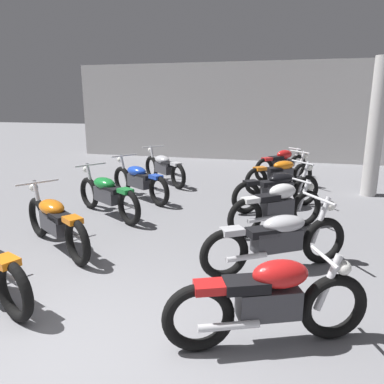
{
  "coord_description": "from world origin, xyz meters",
  "views": [
    {
      "loc": [
        1.71,
        -2.31,
        2.24
      ],
      "look_at": [
        0.0,
        4.22,
        0.55
      ],
      "focal_mm": 34.47,
      "sensor_mm": 36.0,
      "label": 1
    }
  ],
  "objects_px": {
    "motorcycle_right_row_4": "(281,173)",
    "motorcycle_right_row_2": "(278,206)",
    "motorcycle_left_row_2": "(107,194)",
    "motorcycle_right_row_3": "(278,188)",
    "motorcycle_right_row_0": "(269,300)",
    "motorcycle_right_row_1": "(278,239)",
    "motorcycle_left_row_1": "(55,221)",
    "motorcycle_left_row_4": "(164,167)",
    "support_pillar": "(376,128)",
    "motorcycle_left_row_3": "(139,180)",
    "motorcycle_right_row_5": "(282,164)"
  },
  "relations": [
    {
      "from": "motorcycle_left_row_2",
      "to": "motorcycle_right_row_3",
      "type": "relative_size",
      "value": 1.07
    },
    {
      "from": "motorcycle_left_row_1",
      "to": "motorcycle_right_row_1",
      "type": "bearing_deg",
      "value": 1.79
    },
    {
      "from": "motorcycle_left_row_4",
      "to": "motorcycle_right_row_5",
      "type": "bearing_deg",
      "value": 24.32
    },
    {
      "from": "support_pillar",
      "to": "motorcycle_left_row_2",
      "type": "xyz_separation_m",
      "value": [
        -5.31,
        -3.09,
        -1.15
      ]
    },
    {
      "from": "motorcycle_right_row_4",
      "to": "motorcycle_right_row_2",
      "type": "bearing_deg",
      "value": -89.48
    },
    {
      "from": "motorcycle_left_row_1",
      "to": "motorcycle_right_row_2",
      "type": "distance_m",
      "value": 3.65
    },
    {
      "from": "motorcycle_right_row_3",
      "to": "motorcycle_right_row_5",
      "type": "height_order",
      "value": "motorcycle_right_row_3"
    },
    {
      "from": "motorcycle_left_row_2",
      "to": "motorcycle_right_row_3",
      "type": "xyz_separation_m",
      "value": [
        3.22,
        1.34,
        0.0
      ]
    },
    {
      "from": "motorcycle_right_row_1",
      "to": "motorcycle_left_row_2",
      "type": "bearing_deg",
      "value": 154.11
    },
    {
      "from": "motorcycle_right_row_1",
      "to": "motorcycle_right_row_5",
      "type": "distance_m",
      "value": 6.08
    },
    {
      "from": "motorcycle_left_row_3",
      "to": "motorcycle_right_row_4",
      "type": "distance_m",
      "value": 3.53
    },
    {
      "from": "motorcycle_right_row_1",
      "to": "motorcycle_right_row_2",
      "type": "bearing_deg",
      "value": 91.97
    },
    {
      "from": "support_pillar",
      "to": "motorcycle_right_row_2",
      "type": "bearing_deg",
      "value": -123.16
    },
    {
      "from": "support_pillar",
      "to": "motorcycle_right_row_2",
      "type": "xyz_separation_m",
      "value": [
        -2.05,
        -3.14,
        -1.14
      ]
    },
    {
      "from": "motorcycle_left_row_4",
      "to": "motorcycle_right_row_5",
      "type": "relative_size",
      "value": 1.13
    },
    {
      "from": "motorcycle_left_row_3",
      "to": "motorcycle_right_row_0",
      "type": "xyz_separation_m",
      "value": [
        3.19,
        -4.56,
        0.01
      ]
    },
    {
      "from": "motorcycle_right_row_4",
      "to": "motorcycle_left_row_2",
      "type": "bearing_deg",
      "value": -137.3
    },
    {
      "from": "motorcycle_left_row_1",
      "to": "motorcycle_left_row_2",
      "type": "distance_m",
      "value": 1.71
    },
    {
      "from": "motorcycle_right_row_2",
      "to": "motorcycle_right_row_5",
      "type": "xyz_separation_m",
      "value": [
        -0.04,
        4.52,
        0.0
      ]
    },
    {
      "from": "motorcycle_left_row_2",
      "to": "motorcycle_right_row_1",
      "type": "distance_m",
      "value": 3.69
    },
    {
      "from": "motorcycle_left_row_4",
      "to": "motorcycle_right_row_1",
      "type": "height_order",
      "value": "same"
    },
    {
      "from": "motorcycle_right_row_2",
      "to": "motorcycle_right_row_1",
      "type": "bearing_deg",
      "value": -88.03
    },
    {
      "from": "support_pillar",
      "to": "motorcycle_right_row_3",
      "type": "height_order",
      "value": "support_pillar"
    },
    {
      "from": "motorcycle_right_row_1",
      "to": "motorcycle_right_row_2",
      "type": "height_order",
      "value": "motorcycle_right_row_1"
    },
    {
      "from": "motorcycle_right_row_0",
      "to": "motorcycle_right_row_2",
      "type": "height_order",
      "value": "same"
    },
    {
      "from": "motorcycle_left_row_1",
      "to": "motorcycle_left_row_3",
      "type": "height_order",
      "value": "same"
    },
    {
      "from": "motorcycle_right_row_1",
      "to": "motorcycle_right_row_5",
      "type": "height_order",
      "value": "motorcycle_right_row_1"
    },
    {
      "from": "motorcycle_left_row_2",
      "to": "motorcycle_right_row_2",
      "type": "bearing_deg",
      "value": -0.81
    },
    {
      "from": "motorcycle_left_row_4",
      "to": "motorcycle_left_row_2",
      "type": "bearing_deg",
      "value": -92.23
    },
    {
      "from": "motorcycle_right_row_1",
      "to": "motorcycle_left_row_3",
      "type": "bearing_deg",
      "value": 137.37
    },
    {
      "from": "motorcycle_left_row_4",
      "to": "motorcycle_right_row_1",
      "type": "bearing_deg",
      "value": -55.65
    },
    {
      "from": "motorcycle_right_row_4",
      "to": "motorcycle_right_row_5",
      "type": "xyz_separation_m",
      "value": [
        -0.01,
        1.49,
        0.01
      ]
    },
    {
      "from": "support_pillar",
      "to": "motorcycle_right_row_4",
      "type": "xyz_separation_m",
      "value": [
        -2.08,
        -0.11,
        -1.15
      ]
    },
    {
      "from": "motorcycle_left_row_1",
      "to": "motorcycle_right_row_0",
      "type": "height_order",
      "value": "motorcycle_left_row_1"
    },
    {
      "from": "motorcycle_left_row_3",
      "to": "motorcycle_right_row_5",
      "type": "height_order",
      "value": "motorcycle_left_row_3"
    },
    {
      "from": "motorcycle_left_row_4",
      "to": "motorcycle_right_row_5",
      "type": "xyz_separation_m",
      "value": [
        3.1,
        1.4,
        0.01
      ]
    },
    {
      "from": "motorcycle_right_row_1",
      "to": "motorcycle_right_row_2",
      "type": "xyz_separation_m",
      "value": [
        -0.05,
        1.56,
        0.01
      ]
    },
    {
      "from": "motorcycle_left_row_1",
      "to": "motorcycle_right_row_4",
      "type": "xyz_separation_m",
      "value": [
        3.22,
        4.7,
        0.0
      ]
    },
    {
      "from": "motorcycle_right_row_0",
      "to": "motorcycle_right_row_1",
      "type": "xyz_separation_m",
      "value": [
        0.02,
        1.61,
        -0.01
      ]
    },
    {
      "from": "motorcycle_left_row_3",
      "to": "motorcycle_left_row_4",
      "type": "relative_size",
      "value": 1.11
    },
    {
      "from": "motorcycle_right_row_5",
      "to": "motorcycle_left_row_2",
      "type": "bearing_deg",
      "value": -125.79
    },
    {
      "from": "motorcycle_left_row_1",
      "to": "motorcycle_right_row_2",
      "type": "bearing_deg",
      "value": 27.15
    },
    {
      "from": "motorcycle_right_row_0",
      "to": "motorcycle_right_row_2",
      "type": "relative_size",
      "value": 1.17
    },
    {
      "from": "support_pillar",
      "to": "motorcycle_right_row_1",
      "type": "bearing_deg",
      "value": -113.02
    },
    {
      "from": "motorcycle_right_row_3",
      "to": "motorcycle_left_row_3",
      "type": "bearing_deg",
      "value": 179.99
    },
    {
      "from": "motorcycle_left_row_4",
      "to": "motorcycle_right_row_2",
      "type": "relative_size",
      "value": 1.06
    },
    {
      "from": "motorcycle_right_row_0",
      "to": "motorcycle_right_row_4",
      "type": "distance_m",
      "value": 6.21
    },
    {
      "from": "motorcycle_right_row_5",
      "to": "motorcycle_right_row_4",
      "type": "bearing_deg",
      "value": -89.57
    },
    {
      "from": "motorcycle_right_row_2",
      "to": "motorcycle_left_row_1",
      "type": "bearing_deg",
      "value": -152.85
    },
    {
      "from": "motorcycle_left_row_1",
      "to": "motorcycle_right_row_2",
      "type": "relative_size",
      "value": 1.18
    }
  ]
}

